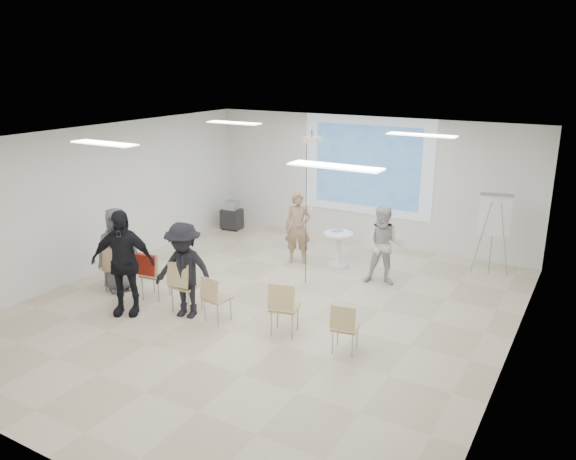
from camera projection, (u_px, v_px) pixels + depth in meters
The scene contains 30 objects.
floor at pixel (265, 311), 9.94m from camera, with size 8.00×9.00×0.10m, color beige.
ceiling at pixel (263, 136), 9.05m from camera, with size 8.00×9.00×0.10m, color white.
wall_back at pixel (367, 180), 13.27m from camera, with size 8.00×0.10×3.00m, color silver.
wall_left at pixel (97, 199), 11.44m from camera, with size 0.10×9.00×3.00m, color silver.
wall_right at pixel (518, 271), 7.55m from camera, with size 0.10×9.00×3.00m, color silver.
projection_halo at pixel (367, 166), 13.11m from camera, with size 3.20×0.01×2.30m, color silver.
projection_image at pixel (367, 166), 13.10m from camera, with size 2.60×0.01×1.90m, color #2F68A1.
pedestal_table at pixel (338, 247), 11.87m from camera, with size 0.78×0.78×0.77m.
player_left at pixel (298, 223), 11.99m from camera, with size 0.64×0.44×1.76m, color #997C5D.
player_right at pixel (384, 241), 10.81m from camera, with size 0.84×0.67×1.75m, color silver.
controller_left at pixel (311, 209), 12.03m from camera, with size 0.04×0.13×0.04m, color white.
controller_right at pixel (381, 222), 11.02m from camera, with size 0.04×0.11×0.04m, color white.
chair_far_left at pixel (114, 265), 10.53m from camera, with size 0.47×0.50×0.90m.
chair_left_mid at pixel (152, 271), 10.18m from camera, with size 0.49×0.52×0.92m.
chair_left_inner at pixel (183, 282), 9.64m from camera, with size 0.45×0.48×0.95m.
chair_center at pixel (214, 296), 9.29m from camera, with size 0.43×0.46×0.81m.
chair_right_inner at pixel (283, 304), 8.82m from camera, with size 0.52×0.55×0.91m.
chair_right_far at pixel (344, 325), 8.28m from camera, with size 0.44×0.46×0.80m.
red_jacket at pixel (146, 265), 10.01m from camera, with size 0.39×0.09×0.38m, color maroon.
laptop at pixel (187, 283), 9.74m from camera, with size 0.35×0.25×0.03m, color black.
audience_left at pixel (122, 255), 9.48m from camera, with size 1.24×0.74×2.13m, color black.
audience_mid at pixel (184, 264), 9.39m from camera, with size 1.22×0.67×1.89m, color black.
audience_outer at pixel (117, 245), 10.53m from camera, with size 0.88×0.58×1.80m, color #5B5B60.
flipchart_easel at pixel (495, 216), 11.17m from camera, with size 0.73×0.56×1.70m.
av_cart at pixel (232, 216), 14.54m from camera, with size 0.54×0.45×0.75m.
ceiling_projector at pixel (311, 147), 10.34m from camera, with size 0.30×0.25×3.00m.
fluor_panel_nw at pixel (234, 123), 11.69m from camera, with size 1.20×0.30×0.02m, color white.
fluor_panel_ne at pixel (422, 135), 9.77m from camera, with size 1.20×0.30×0.02m, color white.
fluor_panel_sw at pixel (104, 143), 8.79m from camera, with size 1.20×0.30×0.02m, color white.
fluor_panel_se at pixel (335, 166), 6.87m from camera, with size 1.20×0.30×0.02m, color white.
Camera 1 is at (4.90, -7.68, 4.21)m, focal length 35.00 mm.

